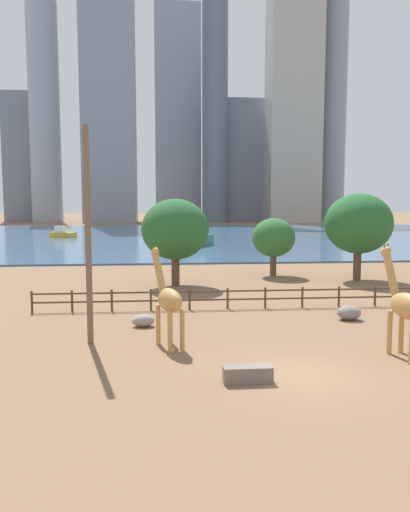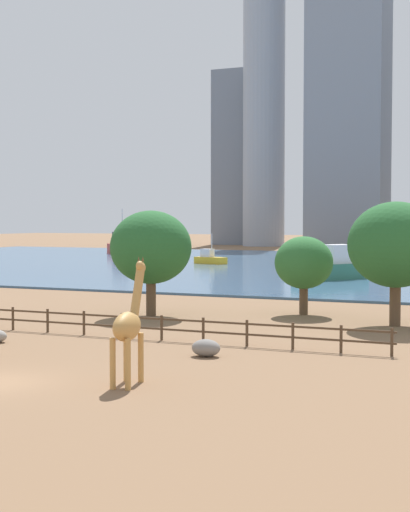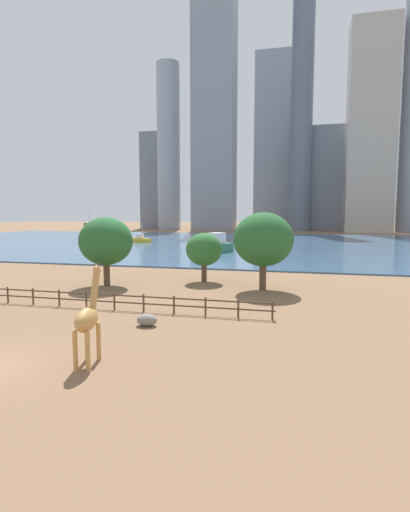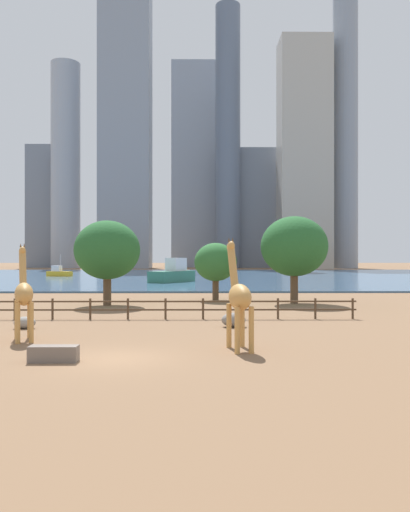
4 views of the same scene
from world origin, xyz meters
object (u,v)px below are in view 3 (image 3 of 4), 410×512
boulder_by_pole (147,320)px  boat_sailboat (213,246)px  tree_left_large (106,241)px  tree_right_tall (263,240)px  boat_ferry (89,231)px  boat_tug (141,239)px  giraffe_companion (88,318)px  tree_center_broad (204,250)px

boulder_by_pole → boat_sailboat: 45.18m
tree_left_large → tree_right_tall: 15.39m
boat_ferry → boat_tug: 33.48m
giraffe_companion → boulder_by_pole: size_ratio=3.56×
boulder_by_pole → tree_right_tall: bearing=66.5°
giraffe_companion → tree_center_broad: tree_center_broad is taller
giraffe_companion → boat_sailboat: giraffe_companion is taller
boat_tug → tree_right_tall: bearing=-39.9°
boulder_by_pole → boat_ferry: size_ratio=0.16×
tree_left_large → boat_tug: tree_left_large is taller
boulder_by_pole → tree_left_large: (-9.30, 12.36, 4.02)m
boulder_by_pole → giraffe_companion: bearing=-92.0°
boulder_by_pole → boat_tug: size_ratio=0.27×
giraffe_companion → boat_sailboat: (-5.54, 51.53, -0.86)m
giraffe_companion → tree_center_broad: 23.70m
tree_left_large → boulder_by_pole: bearing=-53.0°
boulder_by_pole → tree_right_tall: tree_right_tall is taller
boulder_by_pole → tree_center_broad: tree_center_broad is taller
tree_left_large → tree_center_broad: (8.85, 4.58, -1.03)m
boulder_by_pole → boat_sailboat: bearing=97.3°
tree_center_broad → tree_right_tall: (6.47, -3.13, 1.36)m
giraffe_companion → boulder_by_pole: bearing=-11.7°
tree_center_broad → tree_right_tall: 7.31m
boat_tug → boat_ferry: bearing=157.5°
tree_center_broad → boat_tug: bearing=119.7°
giraffe_companion → tree_right_tall: bearing=-26.6°
boat_ferry → boat_tug: size_ratio=1.73×
tree_center_broad → boat_tug: tree_center_broad is taller
tree_right_tall → giraffe_companion: bearing=-106.9°
tree_center_broad → boat_tug: (-27.69, 48.51, -2.49)m
tree_left_large → boat_sailboat: size_ratio=0.82×
tree_right_tall → boat_tug: bearing=123.5°
tree_center_broad → tree_right_tall: tree_right_tall is taller
giraffe_companion → tree_left_large: 21.24m
boat_ferry → boat_sailboat: 63.90m
boulder_by_pole → boat_tug: (-28.15, 65.46, 0.50)m
tree_left_large → tree_right_tall: (15.32, 1.45, 0.33)m
tree_right_tall → boat_ferry: bearing=129.6°
tree_right_tall → tree_left_large: bearing=-174.6°
boulder_by_pole → tree_center_broad: (-0.45, 16.94, 2.99)m
boulder_by_pole → tree_center_broad: 17.21m
giraffe_companion → boat_tug: bearing=11.4°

